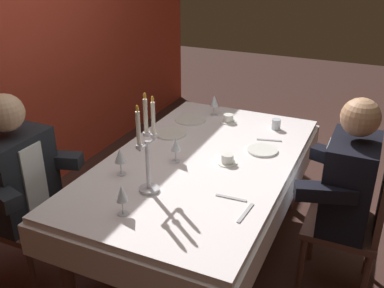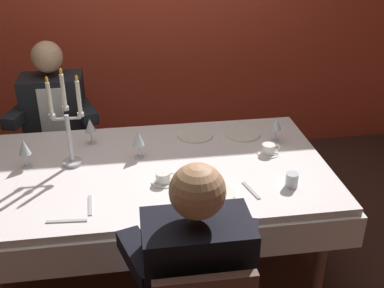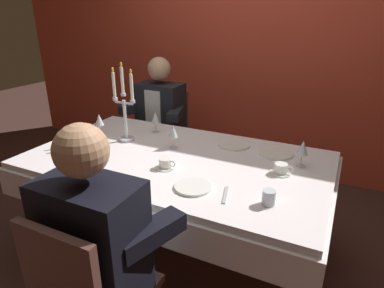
# 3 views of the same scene
# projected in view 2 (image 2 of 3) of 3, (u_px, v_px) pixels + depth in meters

# --- Properties ---
(ground_plane) EXTENTS (12.00, 12.00, 0.00)m
(ground_plane) POSITION_uv_depth(u_px,v_px,m) (161.00, 269.00, 3.01)
(ground_plane) COLOR #3F2722
(dining_table) EXTENTS (1.94, 1.14, 0.74)m
(dining_table) POSITION_uv_depth(u_px,v_px,m) (158.00, 185.00, 2.72)
(dining_table) COLOR white
(dining_table) RESTS_ON ground_plane
(candelabra) EXTENTS (0.19, 0.11, 0.56)m
(candelabra) POSITION_uv_depth(u_px,v_px,m) (68.00, 127.00, 2.59)
(candelabra) COLOR silver
(candelabra) RESTS_ON dining_table
(dinner_plate_0) EXTENTS (0.22, 0.22, 0.01)m
(dinner_plate_0) POSITION_uv_depth(u_px,v_px,m) (195.00, 135.00, 3.01)
(dinner_plate_0) COLOR white
(dinner_plate_0) RESTS_ON dining_table
(dinner_plate_1) EXTENTS (0.23, 0.23, 0.01)m
(dinner_plate_1) POSITION_uv_depth(u_px,v_px,m) (242.00, 133.00, 3.03)
(dinner_plate_1) COLOR white
(dinner_plate_1) RESTS_ON dining_table
(dinner_plate_2) EXTENTS (0.20, 0.20, 0.01)m
(dinner_plate_2) POSITION_uv_depth(u_px,v_px,m) (216.00, 193.00, 2.42)
(dinner_plate_2) COLOR white
(dinner_plate_2) RESTS_ON dining_table
(wine_glass_0) EXTENTS (0.07, 0.07, 0.16)m
(wine_glass_0) POSITION_uv_depth(u_px,v_px,m) (138.00, 139.00, 2.72)
(wine_glass_0) COLOR silver
(wine_glass_0) RESTS_ON dining_table
(wine_glass_1) EXTENTS (0.07, 0.07, 0.16)m
(wine_glass_1) POSITION_uv_depth(u_px,v_px,m) (90.00, 126.00, 2.87)
(wine_glass_1) COLOR silver
(wine_glass_1) RESTS_ON dining_table
(wine_glass_2) EXTENTS (0.07, 0.07, 0.16)m
(wine_glass_2) POSITION_uv_depth(u_px,v_px,m) (24.00, 148.00, 2.62)
(wine_glass_2) COLOR silver
(wine_glass_2) RESTS_ON dining_table
(wine_glass_3) EXTENTS (0.07, 0.07, 0.16)m
(wine_glass_3) POSITION_uv_depth(u_px,v_px,m) (276.00, 124.00, 2.90)
(wine_glass_3) COLOR silver
(wine_glass_3) RESTS_ON dining_table
(water_tumbler_0) EXTENTS (0.07, 0.07, 0.08)m
(water_tumbler_0) POSITION_uv_depth(u_px,v_px,m) (292.00, 180.00, 2.47)
(water_tumbler_0) COLOR silver
(water_tumbler_0) RESTS_ON dining_table
(coffee_cup_0) EXTENTS (0.13, 0.12, 0.06)m
(coffee_cup_0) POSITION_uv_depth(u_px,v_px,m) (163.00, 178.00, 2.51)
(coffee_cup_0) COLOR white
(coffee_cup_0) RESTS_ON dining_table
(coffee_cup_1) EXTENTS (0.13, 0.12, 0.06)m
(coffee_cup_1) POSITION_uv_depth(u_px,v_px,m) (269.00, 150.00, 2.79)
(coffee_cup_1) COLOR white
(coffee_cup_1) RESTS_ON dining_table
(fork_0) EXTENTS (0.06, 0.17, 0.01)m
(fork_0) POSITION_uv_depth(u_px,v_px,m) (251.00, 190.00, 2.45)
(fork_0) COLOR #B7B7BC
(fork_0) RESTS_ON dining_table
(knife_1) EXTENTS (0.19, 0.03, 0.01)m
(knife_1) POSITION_uv_depth(u_px,v_px,m) (67.00, 221.00, 2.22)
(knife_1) COLOR #B7B7BC
(knife_1) RESTS_ON dining_table
(fork_2) EXTENTS (0.03, 0.17, 0.01)m
(fork_2) POSITION_uv_depth(u_px,v_px,m) (90.00, 205.00, 2.33)
(fork_2) COLOR #B7B7BC
(fork_2) RESTS_ON dining_table
(seated_diner_0) EXTENTS (0.63, 0.48, 1.24)m
(seated_diner_0) POSITION_uv_depth(u_px,v_px,m) (55.00, 112.00, 3.36)
(seated_diner_0) COLOR brown
(seated_diner_0) RESTS_ON ground_plane
(seated_diner_1) EXTENTS (0.63, 0.48, 1.24)m
(seated_diner_1) POSITION_uv_depth(u_px,v_px,m) (197.00, 277.00, 1.90)
(seated_diner_1) COLOR brown
(seated_diner_1) RESTS_ON ground_plane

